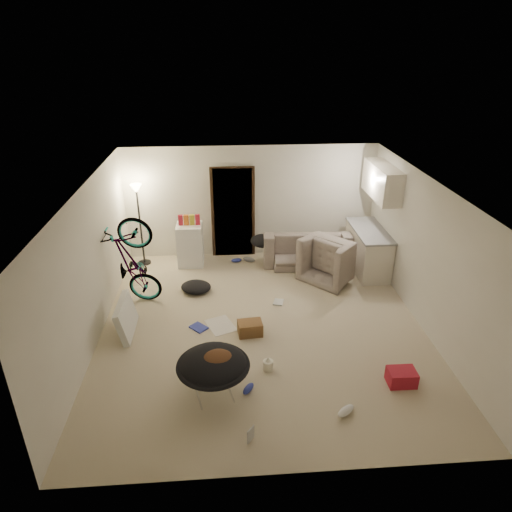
{
  "coord_description": "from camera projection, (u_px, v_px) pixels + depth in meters",
  "views": [
    {
      "loc": [
        -0.61,
        -6.61,
        4.52
      ],
      "look_at": [
        -0.06,
        0.6,
        1.07
      ],
      "focal_mm": 32.0,
      "sensor_mm": 36.0,
      "label": 1
    }
  ],
  "objects": [
    {
      "name": "newspaper",
      "position": [
        221.0,
        325.0,
        7.95
      ],
      "size": [
        0.6,
        0.67,
        0.01
      ],
      "primitive_type": "cube",
      "rotation": [
        0.0,
        0.0,
        0.4
      ],
      "color": "silver",
      "rests_on": "floor"
    },
    {
      "name": "hoodie",
      "position": [
        217.0,
        360.0,
        6.11
      ],
      "size": [
        0.57,
        0.51,
        0.22
      ],
      "primitive_type": "ellipsoid",
      "rotation": [
        0.0,
        0.0,
        0.27
      ],
      "color": "#4F2F1B",
      "rests_on": "saucer_chair"
    },
    {
      "name": "drink_case_b",
      "position": [
        402.0,
        377.0,
        6.57
      ],
      "size": [
        0.4,
        0.3,
        0.23
      ],
      "primitive_type": "cube",
      "rotation": [
        0.0,
        0.0,
        -0.02
      ],
      "color": "#AA192B",
      "rests_on": "floor"
    },
    {
      "name": "wall_right",
      "position": [
        428.0,
        256.0,
        7.59
      ],
      "size": [
        0.02,
        6.0,
        2.5
      ],
      "primitive_type": "cube",
      "color": "silver",
      "rests_on": "floor"
    },
    {
      "name": "tv_box",
      "position": [
        126.0,
        317.0,
        7.65
      ],
      "size": [
        0.23,
        0.89,
        0.6
      ],
      "primitive_type": "cube",
      "rotation": [
        0.0,
        -0.21,
        0.0
      ],
      "color": "silver",
      "rests_on": "floor"
    },
    {
      "name": "door_trim",
      "position": [
        233.0,
        213.0,
        10.12
      ],
      "size": [
        0.97,
        0.04,
        2.1
      ],
      "primitive_type": "cube",
      "color": "black",
      "rests_on": "floor"
    },
    {
      "name": "book_blue",
      "position": [
        199.0,
        327.0,
        7.87
      ],
      "size": [
        0.35,
        0.35,
        0.03
      ],
      "primitive_type": "cube",
      "rotation": [
        0.0,
        0.0,
        0.77
      ],
      "color": "#2A359B",
      "rests_on": "floor"
    },
    {
      "name": "wall_front",
      "position": [
        289.0,
        390.0,
        4.69
      ],
      "size": [
        5.5,
        0.02,
        2.5
      ],
      "primitive_type": "cube",
      "color": "silver",
      "rests_on": "floor"
    },
    {
      "name": "armchair",
      "position": [
        335.0,
        261.0,
        9.48
      ],
      "size": [
        1.37,
        1.37,
        0.67
      ],
      "primitive_type": "imported",
      "rotation": [
        0.0,
        0.0,
        2.34
      ],
      "color": "#383F38",
      "rests_on": "floor"
    },
    {
      "name": "saucer_chair",
      "position": [
        213.0,
        371.0,
        6.22
      ],
      "size": [
        1.01,
        1.01,
        0.72
      ],
      "color": "silver",
      "rests_on": "floor"
    },
    {
      "name": "floor",
      "position": [
        262.0,
        326.0,
        7.95
      ],
      "size": [
        5.5,
        6.0,
        0.02
      ],
      "primitive_type": "cube",
      "color": "beige",
      "rests_on": "ground"
    },
    {
      "name": "floor_lamp",
      "position": [
        138.0,
        208.0,
        9.6
      ],
      "size": [
        0.28,
        0.28,
        1.81
      ],
      "color": "black",
      "rests_on": "floor"
    },
    {
      "name": "kitchen_uppers",
      "position": [
        382.0,
        182.0,
        9.07
      ],
      "size": [
        0.38,
        1.4,
        0.65
      ],
      "primitive_type": "cube",
      "color": "silver",
      "rests_on": "wall_right"
    },
    {
      "name": "shoe_4",
      "position": [
        346.0,
        411.0,
        6.06
      ],
      "size": [
        0.31,
        0.27,
        0.11
      ],
      "primitive_type": "ellipsoid",
      "rotation": [
        0.0,
        0.0,
        0.63
      ],
      "color": "white",
      "rests_on": "floor"
    },
    {
      "name": "book_asset",
      "position": [
        247.0,
        444.0,
        5.62
      ],
      "size": [
        0.25,
        0.24,
        0.02
      ],
      "primitive_type": "imported",
      "rotation": [
        0.0,
        0.0,
        0.89
      ],
      "color": "#AA192B",
      "rests_on": "floor"
    },
    {
      "name": "sofa",
      "position": [
        306.0,
        250.0,
        10.11
      ],
      "size": [
        1.93,
        0.83,
        0.55
      ],
      "primitive_type": "imported",
      "rotation": [
        0.0,
        0.0,
        3.09
      ],
      "color": "#383F38",
      "rests_on": "floor"
    },
    {
      "name": "doorway",
      "position": [
        233.0,
        213.0,
        10.15
      ],
      "size": [
        0.85,
        0.1,
        2.04
      ],
      "primitive_type": "cube",
      "color": "black",
      "rests_on": "floor"
    },
    {
      "name": "sofa_drape",
      "position": [
        263.0,
        241.0,
        9.93
      ],
      "size": [
        0.64,
        0.56,
        0.28
      ],
      "primitive_type": "ellipsoid",
      "rotation": [
        0.0,
        0.0,
        -0.2
      ],
      "color": "black",
      "rests_on": "sofa"
    },
    {
      "name": "clothes_lump_c",
      "position": [
        209.0,
        361.0,
        6.98
      ],
      "size": [
        0.51,
        0.52,
        0.12
      ],
      "primitive_type": "ellipsoid",
      "rotation": [
        0.0,
        0.0,
        -0.83
      ],
      "color": "silver",
      "rests_on": "floor"
    },
    {
      "name": "counter_top",
      "position": [
        370.0,
        231.0,
        9.52
      ],
      "size": [
        0.64,
        1.54,
        0.04
      ],
      "primitive_type": "cube",
      "color": "gray",
      "rests_on": "kitchen_counter"
    },
    {
      "name": "wall_back",
      "position": [
        251.0,
        202.0,
        10.11
      ],
      "size": [
        5.5,
        0.02,
        2.5
      ],
      "primitive_type": "cube",
      "color": "silver",
      "rests_on": "floor"
    },
    {
      "name": "wall_left",
      "position": [
        89.0,
        267.0,
        7.21
      ],
      "size": [
        0.02,
        6.0,
        2.5
      ],
      "primitive_type": "cube",
      "color": "silver",
      "rests_on": "floor"
    },
    {
      "name": "shoe_1",
      "position": [
        249.0,
        259.0,
        10.21
      ],
      "size": [
        0.31,
        0.24,
        0.11
      ],
      "primitive_type": "ellipsoid",
      "rotation": [
        0.0,
        0.0,
        -0.48
      ],
      "color": "slate",
      "rests_on": "floor"
    },
    {
      "name": "bicycle",
      "position": [
        134.0,
        281.0,
        8.42
      ],
      "size": [
        1.92,
        1.05,
        1.05
      ],
      "primitive_type": "imported",
      "rotation": [
        0.0,
        -0.17,
        1.42
      ],
      "color": "black",
      "rests_on": "floor"
    },
    {
      "name": "snack_box_0",
      "position": [
        181.0,
        222.0,
        9.7
      ],
      "size": [
        0.11,
        0.08,
        0.3
      ],
      "primitive_type": "cube",
      "rotation": [
        0.0,
        0.0,
        0.1
      ],
      "color": "#AA192B",
      "rests_on": "mini_fridge"
    },
    {
      "name": "snack_box_3",
      "position": [
        198.0,
        221.0,
        9.73
      ],
      "size": [
        0.1,
        0.08,
        0.3
      ],
      "primitive_type": "cube",
      "rotation": [
        0.0,
        0.0,
        0.05
      ],
      "color": "#AA192B",
      "rests_on": "mini_fridge"
    },
    {
      "name": "snack_box_1",
      "position": [
        186.0,
        222.0,
        9.71
      ],
      "size": [
        0.11,
        0.09,
        0.3
      ],
      "primitive_type": "cube",
      "rotation": [
        0.0,
        0.0,
        -0.17
      ],
      "color": "#BF5817",
      "rests_on": "mini_fridge"
    },
    {
      "name": "drink_case_a",
      "position": [
        250.0,
        328.0,
        7.68
      ],
      "size": [
        0.43,
        0.33,
        0.23
      ],
      "primitive_type": "cube",
      "rotation": [
        0.0,
        0.0,
        0.09
      ],
      "color": "brown",
      "rests_on": "floor"
    },
    {
      "name": "shoe_2",
      "position": [
        248.0,
        389.0,
        6.45
      ],
      "size": [
        0.22,
        0.26,
        0.09
      ],
      "primitive_type": "ellipsoid",
      "rotation": [
        0.0,
        0.0,
        1.0
      ],
      "color": "#2A359B",
      "rests_on": "floor"
    },
    {
      "name": "snack_box_2",
      "position": [
        192.0,
        221.0,
        9.72
      ],
      "size": [
        0.11,
        0.09,
        0.3
      ],
      "primitive_type": "cube",
      "rotation": [
        0.0,
        0.0,
        0.24
      ],
      "color": "gold",
      "rests_on": "mini_fridge"
    },
    {
      "name": "clothes_lump_a",
      "position": [
        196.0,
        287.0,
        8.99
      ],
      "size": [
        0.73,
        0.67,
        0.19
      ],
      "primitive_type": "ellipsoid",
      "rotation": [
        0.0,
        0.0,
        -0.31
      ],
      "color": "black",
      "rests_on": "floor"
    },
    {
      "name": "mini_fridge",
      "position": [
        190.0,
        244.0,
        9.94
      ],
      "size": [
        0.56,
        0.56,
        0.93
      ],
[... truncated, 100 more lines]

